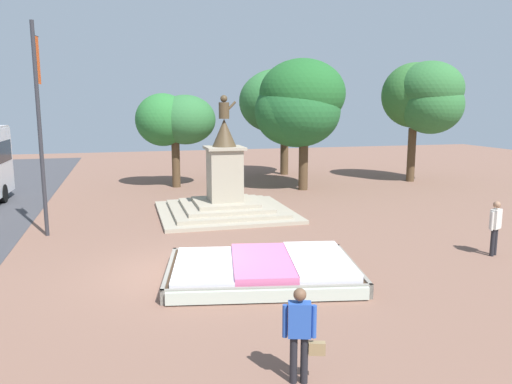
# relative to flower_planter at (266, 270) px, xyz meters

# --- Properties ---
(ground_plane) EXTENTS (76.20, 76.20, 0.00)m
(ground_plane) POSITION_rel_flower_planter_xyz_m (-2.20, 0.99, -0.24)
(ground_plane) COLOR brown
(flower_planter) EXTENTS (5.69, 4.50, 0.55)m
(flower_planter) POSITION_rel_flower_planter_xyz_m (0.00, 0.00, 0.00)
(flower_planter) COLOR #38281C
(flower_planter) RESTS_ON ground_plane
(statue_monument) EXTENTS (5.64, 5.64, 5.06)m
(statue_monument) POSITION_rel_flower_planter_xyz_m (0.55, 8.32, 0.67)
(statue_monument) COLOR #9E947F
(statue_monument) RESTS_ON ground_plane
(banner_pole) EXTENTS (0.18, 0.66, 7.47)m
(banner_pole) POSITION_rel_flower_planter_xyz_m (-6.39, 6.38, 3.73)
(banner_pole) COLOR #2D2D33
(banner_pole) RESTS_ON ground_plane
(pedestrian_with_handbag) EXTENTS (0.71, 0.35, 1.69)m
(pedestrian_with_handbag) POSITION_rel_flower_planter_xyz_m (-0.87, -5.14, 0.71)
(pedestrian_with_handbag) COLOR black
(pedestrian_with_handbag) RESTS_ON ground_plane
(pedestrian_near_planter) EXTENTS (0.52, 0.36, 1.73)m
(pedestrian_near_planter) POSITION_rel_flower_planter_xyz_m (7.47, 0.16, 0.76)
(pedestrian_near_planter) COLOR black
(pedestrian_near_planter) RESTS_ON ground_plane
(park_tree_far_left) EXTENTS (4.39, 4.87, 7.22)m
(park_tree_far_left) POSITION_rel_flower_planter_xyz_m (13.99, 14.34, 4.91)
(park_tree_far_left) COLOR #4C3823
(park_tree_far_left) RESTS_ON ground_plane
(park_tree_behind_statue) EXTENTS (4.78, 4.90, 6.94)m
(park_tree_behind_statue) POSITION_rel_flower_planter_xyz_m (6.11, 19.10, 4.67)
(park_tree_behind_statue) COLOR #4C3823
(park_tree_behind_statue) RESTS_ON ground_plane
(park_tree_far_right) EXTENTS (4.98, 4.98, 7.15)m
(park_tree_far_right) POSITION_rel_flower_planter_xyz_m (5.73, 13.67, 4.38)
(park_tree_far_right) COLOR #4C3823
(park_tree_far_right) RESTS_ON ground_plane
(park_tree_street_side) EXTENTS (4.51, 3.42, 5.30)m
(park_tree_street_side) POSITION_rel_flower_planter_xyz_m (-0.72, 16.27, 3.56)
(park_tree_street_side) COLOR #4C3823
(park_tree_street_side) RESTS_ON ground_plane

